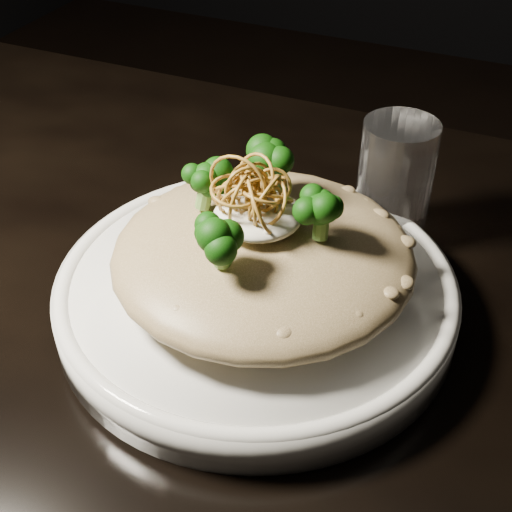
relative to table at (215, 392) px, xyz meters
The scene contains 7 objects.
table is the anchor object (origin of this frame).
plate 0.11m from the table, 45.35° to the left, with size 0.31×0.31×0.03m, color white.
risotto 0.15m from the table, 41.28° to the left, with size 0.23×0.23×0.05m, color brown.
broccoli 0.20m from the table, 44.92° to the left, with size 0.15×0.15×0.05m, color black, non-canonical shape.
cheese 0.18m from the table, 45.88° to the left, with size 0.07×0.07×0.02m, color white.
shallots 0.21m from the table, 48.40° to the left, with size 0.06×0.06×0.04m, color brown, non-canonical shape.
drinking_glass 0.24m from the table, 60.29° to the left, with size 0.06×0.06×0.11m, color white.
Camera 1 is at (0.20, -0.36, 1.14)m, focal length 50.00 mm.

